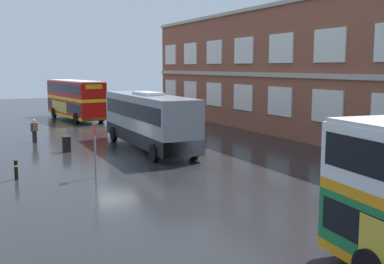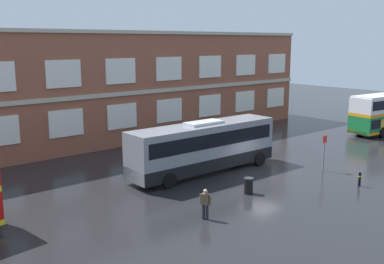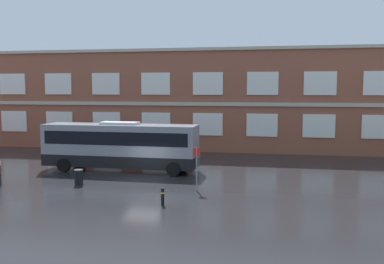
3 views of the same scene
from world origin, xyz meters
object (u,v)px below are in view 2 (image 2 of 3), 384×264
object	(u,v)px
station_litter_bin	(249,186)
safety_bollard_west	(360,179)
bus_stand_flag	(324,150)
waiting_passenger	(205,203)
touring_coach	(204,147)

from	to	relation	value
station_litter_bin	safety_bollard_west	bearing A→B (deg)	-29.10
bus_stand_flag	safety_bollard_west	bearing A→B (deg)	-108.88
station_litter_bin	safety_bollard_west	world-z (taller)	station_litter_bin
waiting_passenger	bus_stand_flag	size ratio (longest dim) A/B	0.63
touring_coach	station_litter_bin	distance (m)	5.54
waiting_passenger	station_litter_bin	distance (m)	5.06
station_litter_bin	touring_coach	bearing A→B (deg)	79.89
waiting_passenger	station_litter_bin	bearing A→B (deg)	15.48
waiting_passenger	safety_bollard_west	xyz separation A→B (m)	(11.57, -2.38, -0.44)
bus_stand_flag	station_litter_bin	size ratio (longest dim) A/B	2.62
safety_bollard_west	station_litter_bin	bearing A→B (deg)	150.90
bus_stand_flag	station_litter_bin	distance (m)	8.02
touring_coach	bus_stand_flag	size ratio (longest dim) A/B	4.46
station_litter_bin	bus_stand_flag	bearing A→B (deg)	-0.95
touring_coach	bus_stand_flag	bearing A→B (deg)	-37.73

